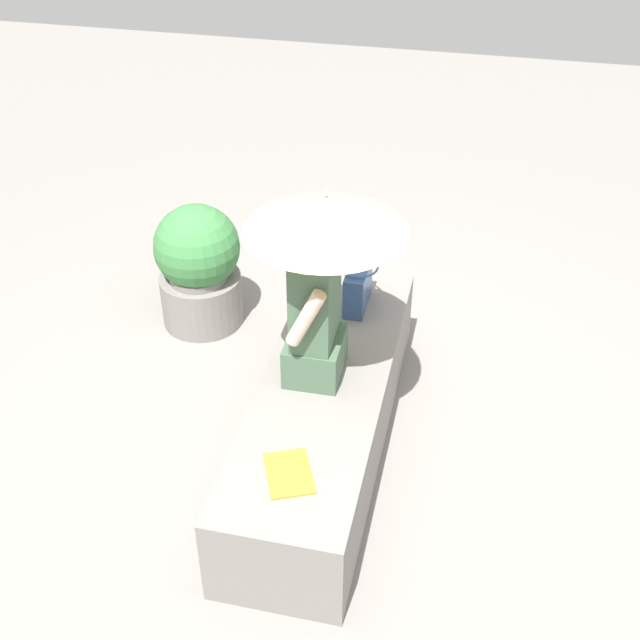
% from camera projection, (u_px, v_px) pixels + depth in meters
% --- Properties ---
extents(ground_plane, '(14.00, 14.00, 0.00)m').
position_uv_depth(ground_plane, '(324.00, 446.00, 4.50)').
color(ground_plane, gray).
extents(stone_bench, '(2.15, 0.64, 0.49)m').
position_uv_depth(stone_bench, '(325.00, 413.00, 4.35)').
color(stone_bench, gray).
rests_on(stone_bench, ground).
extents(person_seated, '(0.47, 0.28, 0.90)m').
position_uv_depth(person_seated, '(315.00, 311.00, 4.02)').
color(person_seated, '#47664C').
rests_on(person_seated, stone_bench).
extents(parasol, '(0.79, 0.79, 1.02)m').
position_uv_depth(parasol, '(326.00, 214.00, 3.77)').
color(parasol, '#B7B7BC').
rests_on(parasol, stone_bench).
extents(handbag_black, '(0.31, 0.23, 0.27)m').
position_uv_depth(handbag_black, '(358.00, 286.00, 4.66)').
color(handbag_black, '#335184').
rests_on(handbag_black, stone_bench).
extents(magazine, '(0.34, 0.30, 0.01)m').
position_uv_depth(magazine, '(289.00, 473.00, 3.66)').
color(magazine, gold).
rests_on(magazine, stone_bench).
extents(planter_near, '(0.40, 0.40, 0.75)m').
position_uv_depth(planter_near, '(198.00, 273.00, 5.21)').
color(planter_near, gray).
rests_on(planter_near, ground).
extents(planter_far, '(0.55, 0.55, 0.84)m').
position_uv_depth(planter_far, '(199.00, 267.00, 5.22)').
color(planter_far, gray).
rests_on(planter_far, ground).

